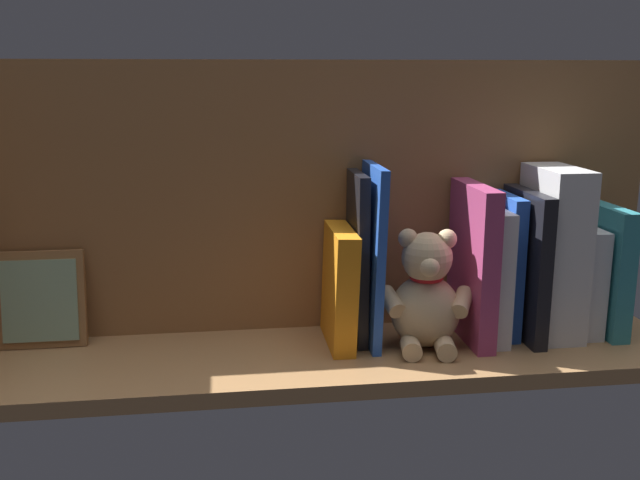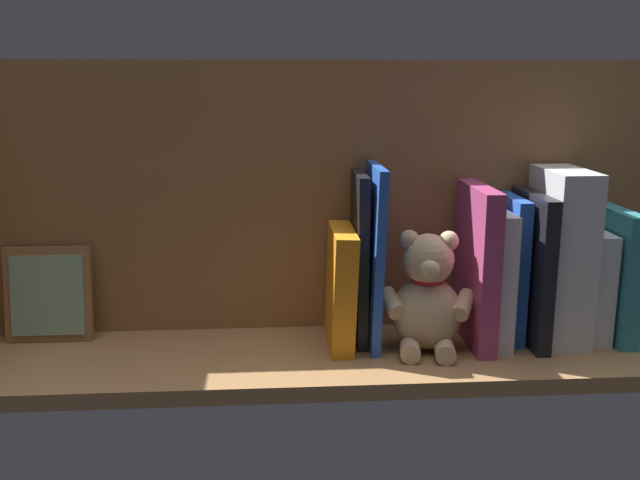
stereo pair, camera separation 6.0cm
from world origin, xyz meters
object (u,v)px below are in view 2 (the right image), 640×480
Objects in this scene: dictionary_thick_white at (560,256)px; picture_frame_leaning at (48,294)px; book_0 at (614,274)px; teddy_bear at (427,298)px.

dictionary_thick_white reaches higher than picture_frame_leaning.
teddy_bear is (28.14, 3.18, -2.02)cm from book_0.
book_0 reaches higher than teddy_bear.
book_0 is 0.77× the size of dictionary_thick_white.
dictionary_thick_white is at bearing -162.04° from teddy_bear.
teddy_bear is at bearing 171.75° from picture_frame_leaning.
dictionary_thick_white is 20.76cm from teddy_bear.
teddy_bear reaches higher than picture_frame_leaning.
dictionary_thick_white is at bearing 0.31° from book_0.
book_0 is at bearing 176.77° from picture_frame_leaning.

